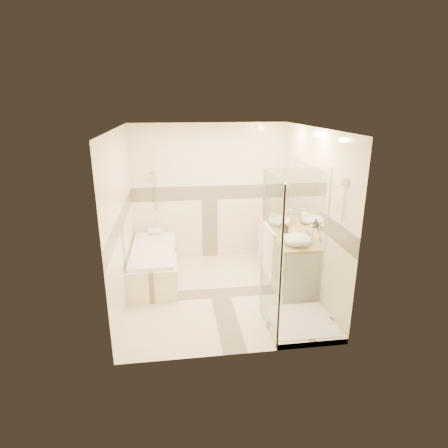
{
  "coord_description": "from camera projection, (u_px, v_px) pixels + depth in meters",
  "views": [
    {
      "loc": [
        -0.64,
        -5.17,
        2.84
      ],
      "look_at": [
        0.1,
        0.25,
        1.05
      ],
      "focal_mm": 30.0,
      "sensor_mm": 36.0,
      "label": 1
    }
  ],
  "objects": [
    {
      "name": "faucet_far",
      "position": [
        312.0,
        233.0,
        5.44
      ],
      "size": [
        0.12,
        0.03,
        0.3
      ],
      "color": "silver",
      "rests_on": "vanity"
    },
    {
      "name": "amenity_bottle_b",
      "position": [
        283.0,
        225.0,
        6.13
      ],
      "size": [
        0.15,
        0.15,
        0.15
      ],
      "primitive_type": "imported",
      "rotation": [
        0.0,
        0.0,
        -0.35
      ],
      "color": "black",
      "rests_on": "vanity"
    },
    {
      "name": "folded_towels",
      "position": [
        274.0,
        217.0,
        6.66
      ],
      "size": [
        0.16,
        0.26,
        0.08
      ],
      "primitive_type": "cube",
      "rotation": [
        0.0,
        0.0,
        0.06
      ],
      "color": "white",
      "rests_on": "vanity"
    },
    {
      "name": "shower_enclosure",
      "position": [
        292.0,
        290.0,
        4.87
      ],
      "size": [
        0.96,
        0.93,
        2.04
      ],
      "color": "beige",
      "rests_on": "ground"
    },
    {
      "name": "vanity",
      "position": [
        285.0,
        257.0,
        6.13
      ],
      "size": [
        0.58,
        1.62,
        0.85
      ],
      "color": "white",
      "rests_on": "ground"
    },
    {
      "name": "vessel_sink_far",
      "position": [
        297.0,
        239.0,
        5.44
      ],
      "size": [
        0.43,
        0.43,
        0.17
      ],
      "primitive_type": "ellipsoid",
      "color": "white",
      "rests_on": "vanity"
    },
    {
      "name": "bathtub",
      "position": [
        154.0,
        262.0,
        6.22
      ],
      "size": [
        0.75,
        1.7,
        0.56
      ],
      "color": "beige",
      "rests_on": "ground"
    },
    {
      "name": "faucet_near",
      "position": [
        292.0,
        215.0,
        6.32
      ],
      "size": [
        0.12,
        0.03,
        0.28
      ],
      "color": "silver",
      "rests_on": "vanity"
    },
    {
      "name": "amenity_bottle_a",
      "position": [
        286.0,
        229.0,
        5.95
      ],
      "size": [
        0.06,
        0.07,
        0.14
      ],
      "primitive_type": "imported",
      "rotation": [
        0.0,
        0.0,
        -0.03
      ],
      "color": "black",
      "rests_on": "vanity"
    },
    {
      "name": "rolled_towel",
      "position": [
        155.0,
        231.0,
        6.76
      ],
      "size": [
        0.23,
        0.11,
        0.11
      ],
      "primitive_type": "cylinder",
      "rotation": [
        0.0,
        1.57,
        0.0
      ],
      "color": "white",
      "rests_on": "bathtub"
    },
    {
      "name": "room",
      "position": [
        223.0,
        216.0,
        5.46
      ],
      "size": [
        2.82,
        3.02,
        2.52
      ],
      "color": "beige",
      "rests_on": "ground"
    },
    {
      "name": "vessel_sink_near",
      "position": [
        279.0,
        221.0,
        6.32
      ],
      "size": [
        0.4,
        0.4,
        0.16
      ],
      "primitive_type": "ellipsoid",
      "color": "white",
      "rests_on": "vanity"
    }
  ]
}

